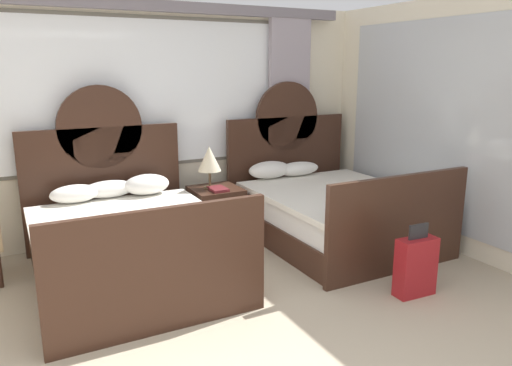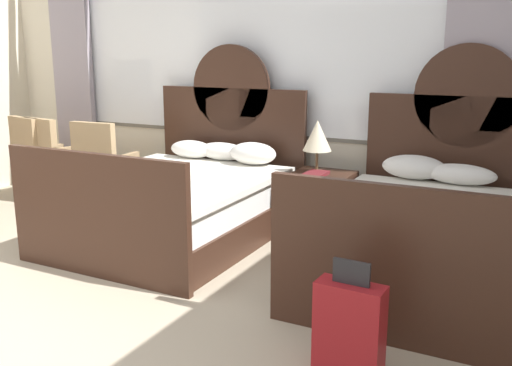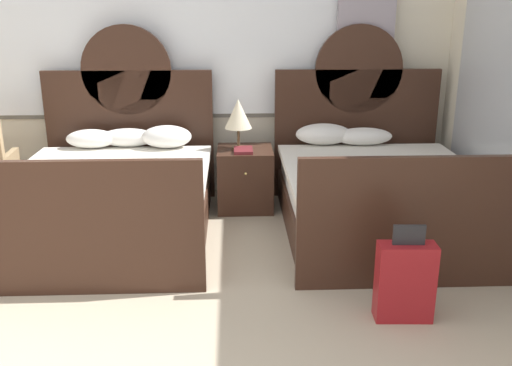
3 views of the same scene
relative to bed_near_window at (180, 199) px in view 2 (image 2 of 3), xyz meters
name	(u,v)px [view 2 (image 2 of 3)]	position (x,y,z in m)	size (l,w,h in m)	color
wall_back_window	(244,78)	(0.07, 1.16, 1.08)	(6.53, 0.22, 2.70)	beige
bed_near_window	(180,199)	(0.00, 0.00, 0.00)	(1.71, 2.16, 1.79)	#382116
bed_near_mirror	(438,236)	(2.34, -0.01, 0.00)	(1.71, 2.16, 1.79)	#382116
nightstand_between_beds	(321,205)	(1.17, 0.62, -0.06)	(0.55, 0.57, 0.61)	#382116
table_lamp_on_nightstand	(317,136)	(1.11, 0.64, 0.59)	(0.27, 0.27, 0.49)	brown
book_on_nightstand	(316,174)	(1.15, 0.51, 0.26)	(0.18, 0.26, 0.03)	maroon
armchair_by_window_left	(103,162)	(-1.33, 0.44, 0.16)	(0.57, 0.57, 0.98)	tan
armchair_by_window_centre	(52,156)	(-2.09, 0.44, 0.16)	(0.60, 0.60, 0.98)	tan
armchair_by_window_right	(38,155)	(-2.33, 0.45, 0.16)	(0.64, 0.64, 0.98)	tan
suitcase_on_floor	(349,329)	(2.15, -1.54, -0.10)	(0.38, 0.17, 0.66)	maroon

